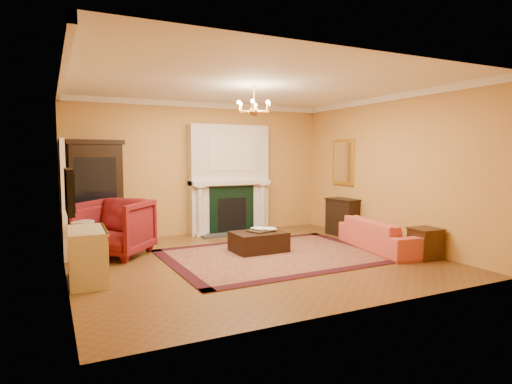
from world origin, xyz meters
TOP-DOWN VIEW (x-y plane):
  - floor at (0.00, 0.00)m, footprint 6.00×5.50m
  - ceiling at (0.00, 0.00)m, footprint 6.00×5.50m
  - wall_back at (0.00, 2.76)m, footprint 6.00×0.02m
  - wall_front at (0.00, -2.76)m, footprint 6.00×0.02m
  - wall_left at (-3.01, 0.00)m, footprint 0.02×5.50m
  - wall_right at (3.01, 0.00)m, footprint 0.02×5.50m
  - fireplace at (0.60, 2.57)m, footprint 1.90×0.70m
  - crown_molding at (0.00, 0.96)m, footprint 6.00×5.50m
  - doorway at (-2.95, 1.70)m, footprint 0.08×1.05m
  - tv_panel at (-2.95, -0.60)m, footprint 0.09×0.95m
  - gilt_mirror at (2.97, 1.40)m, footprint 0.06×0.76m
  - chandelier at (-0.00, 0.00)m, footprint 0.63×0.55m
  - oriental_rug at (0.45, 0.07)m, footprint 3.91×2.98m
  - china_cabinet at (-2.35, 2.49)m, footprint 1.06×0.57m
  - wingback_armchair at (-2.14, 1.28)m, footprint 1.49×1.48m
  - pedestal_table at (-2.69, 1.18)m, footprint 0.39×0.39m
  - commode at (-2.73, -0.17)m, footprint 0.52×1.04m
  - coral_sofa at (2.52, -0.44)m, footprint 0.89×2.09m
  - end_table at (2.72, -1.28)m, footprint 0.47×0.47m
  - console_table at (2.78, 1.13)m, footprint 0.51×0.77m
  - leather_ottoman at (0.32, 0.46)m, footprint 0.98×0.72m
  - ottoman_tray at (0.38, 0.48)m, footprint 0.54×0.48m
  - book_a at (0.29, 0.53)m, footprint 0.22×0.09m
  - book_b at (0.47, 0.50)m, footprint 0.21×0.06m
  - topiary_left at (-0.18, 2.53)m, footprint 0.16×0.16m
  - topiary_right at (1.12, 2.53)m, footprint 0.16×0.16m

SIDE VIEW (x-z plane):
  - floor at x=0.00m, z-range -0.02..0.00m
  - oriental_rug at x=0.45m, z-range 0.00..0.02m
  - leather_ottoman at x=0.32m, z-range 0.02..0.38m
  - end_table at x=2.72m, z-range 0.00..0.51m
  - commode at x=-2.73m, z-range 0.00..0.77m
  - ottoman_tray at x=0.38m, z-range 0.38..0.41m
  - coral_sofa at x=2.52m, z-range 0.00..0.79m
  - pedestal_table at x=-2.69m, z-range 0.06..0.74m
  - console_table at x=2.78m, z-range 0.00..0.80m
  - book_b at x=0.47m, z-range 0.41..0.69m
  - book_a at x=0.29m, z-range 0.41..0.70m
  - wingback_armchair at x=-2.14m, z-range 0.00..1.12m
  - china_cabinet at x=-2.35m, z-range 0.00..2.02m
  - doorway at x=-2.95m, z-range 0.00..2.10m
  - fireplace at x=0.60m, z-range -0.06..2.44m
  - tv_panel at x=-2.95m, z-range 1.06..1.64m
  - topiary_left at x=-0.18m, z-range 1.25..1.67m
  - topiary_right at x=1.12m, z-range 1.25..1.67m
  - wall_back at x=0.00m, z-range 0.00..3.00m
  - wall_front at x=0.00m, z-range 0.00..3.00m
  - wall_left at x=-3.01m, z-range 0.00..3.00m
  - wall_right at x=3.01m, z-range 0.00..3.00m
  - gilt_mirror at x=2.97m, z-range 1.12..2.17m
  - chandelier at x=0.00m, z-range 2.34..2.87m
  - crown_molding at x=0.00m, z-range 2.88..3.00m
  - ceiling at x=0.00m, z-range 3.00..3.02m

